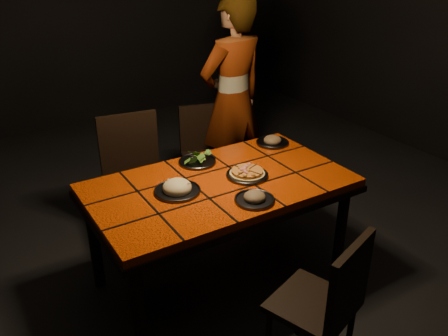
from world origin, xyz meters
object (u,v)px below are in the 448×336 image
dining_table (220,193)px  chair_far_right (204,147)px  chair_far_left (134,171)px  diner (233,101)px  plate_pizza (247,174)px  plate_pasta (177,189)px  chair_near (328,300)px

dining_table → chair_far_right: (0.49, 1.07, -0.20)m
chair_far_left → diner: diner is taller
plate_pizza → plate_pasta: size_ratio=1.03×
diner → chair_far_left: bearing=1.9°
chair_near → diner: size_ratio=0.49×
plate_pizza → dining_table: bearing=170.9°
plate_pasta → diner: bearing=43.6°
chair_far_left → diner: 1.04m
diner → plate_pizza: 1.13m
chair_far_right → plate_pizza: chair_far_right is taller
diner → chair_near: bearing=62.7°
dining_table → chair_far_right: bearing=65.6°
plate_pizza → chair_far_left: bearing=118.5°
chair_near → diner: bearing=-128.1°
chair_near → diner: diner is taller
chair_far_left → plate_pasta: chair_far_left is taller
diner → plate_pizza: diner is taller
chair_far_right → chair_far_left: bearing=-144.0°
chair_far_left → plate_pizza: chair_far_left is taller
dining_table → diner: bearing=53.6°
chair_far_right → plate_pizza: (-0.30, -1.10, 0.29)m
chair_near → plate_pasta: chair_near is taller
chair_far_right → chair_near: bearing=-86.4°
chair_near → chair_far_left: size_ratio=0.89×
chair_near → plate_pizza: 0.96m
chair_far_left → chair_far_right: size_ratio=1.17×
dining_table → chair_far_left: 0.84m
dining_table → diner: 1.22m
chair_far_right → plate_pasta: plate_pasta is taller
chair_near → chair_far_right: chair_near is taller
chair_far_left → chair_far_right: chair_far_left is taller
diner → dining_table: bearing=45.2°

